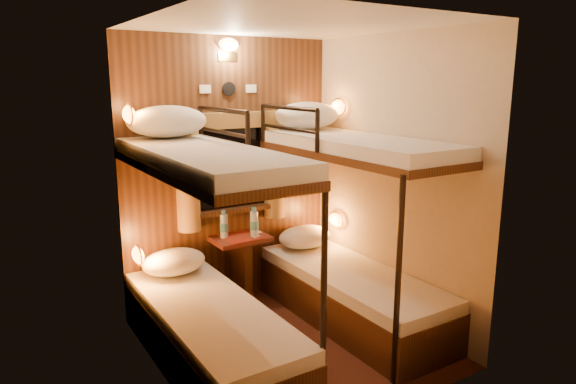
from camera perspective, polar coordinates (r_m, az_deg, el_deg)
floor at (r=4.20m, az=0.34°, el=-16.45°), size 2.10×2.10×0.00m
ceiling at (r=3.70m, az=0.39°, el=18.15°), size 2.10×2.10×0.00m
wall_back at (r=4.68m, az=-6.56°, el=2.10°), size 2.40×0.00×2.40m
wall_front at (r=2.97m, az=11.31°, el=-4.03°), size 2.40×0.00×2.40m
wall_left at (r=3.36m, az=-14.19°, el=-2.25°), size 0.00×2.40×2.40m
wall_right at (r=4.38m, az=11.46°, el=1.24°), size 0.00×2.40×2.40m
back_panel at (r=4.67m, az=-6.48°, el=2.08°), size 2.00×0.03×2.40m
bunk_left at (r=3.74m, az=-8.79°, el=-10.87°), size 0.72×1.90×1.82m
bunk_right at (r=4.38m, az=7.10°, el=-7.34°), size 0.72×1.90×1.82m
window at (r=4.64m, az=-6.31°, el=1.79°), size 1.00×0.12×0.79m
curtains at (r=4.60m, az=-6.15°, el=2.74°), size 1.10×0.22×1.00m
back_fixtures at (r=4.56m, az=-6.61°, el=15.04°), size 0.54×0.09×0.48m
reading_lamps at (r=4.36m, az=-4.58°, el=1.93°), size 2.00×0.20×1.25m
table at (r=4.71m, az=-5.26°, el=-7.71°), size 0.50×0.34×0.66m
bottle_left at (r=4.59m, az=-7.13°, el=-3.76°), size 0.07×0.07×0.25m
bottle_right at (r=4.62m, az=-3.78°, el=-3.53°), size 0.08×0.08×0.27m
sachet_a at (r=4.62m, az=-3.63°, el=-4.95°), size 0.09×0.08×0.01m
sachet_b at (r=4.75m, az=-3.43°, el=-4.49°), size 0.07×0.06×0.01m
pillow_lower_left at (r=4.36m, az=-12.57°, el=-7.59°), size 0.53×0.38×0.21m
pillow_lower_right at (r=4.92m, az=1.88°, el=-4.98°), size 0.53×0.38×0.21m
pillow_upper_left at (r=4.11m, az=-13.27°, el=7.65°), size 0.63×0.45×0.25m
pillow_upper_right at (r=4.69m, az=2.12°, el=8.49°), size 0.62×0.45×0.25m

